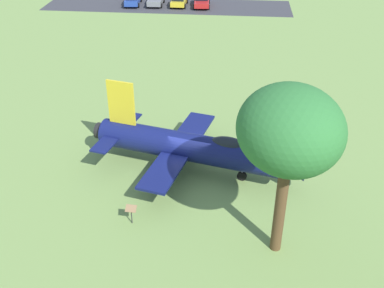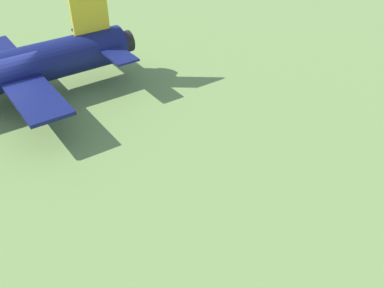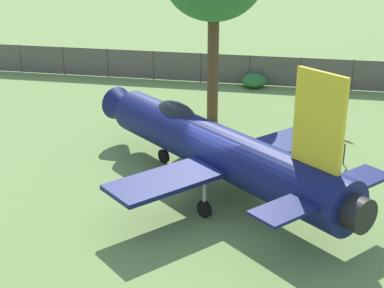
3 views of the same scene
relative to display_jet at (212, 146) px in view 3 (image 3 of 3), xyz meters
The scene contains 5 objects.
ground_plane 1.80m from the display_jet, 146.44° to the left, with size 200.00×200.00×0.00m, color #75934C.
display_jet is the anchor object (origin of this frame).
perimeter_fence 15.10m from the display_jet, 82.18° to the right, with size 36.98×4.53×1.89m.
shrub_near_fence 14.69m from the display_jet, 83.54° to the right, with size 1.55×1.70×0.86m.
info_plaque 6.15m from the display_jet, 138.66° to the right, with size 0.71×0.61×1.14m.
Camera 3 is at (-5.15, 18.20, 9.35)m, focal length 52.32 mm.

